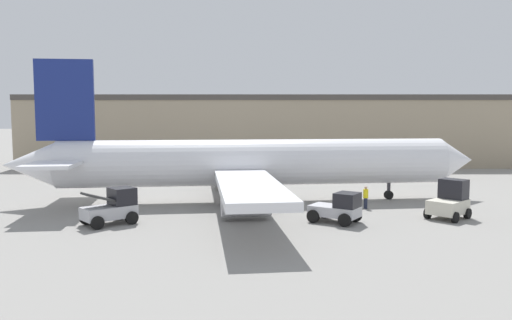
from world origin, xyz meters
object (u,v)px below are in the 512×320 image
Objects in this scene: airplane at (244,163)px; pushback_tug at (449,201)px; belt_loader_truck at (112,207)px; ground_crew_worker at (365,197)px; baggage_tug at (338,208)px.

airplane reaches higher than pushback_tug.
pushback_tug is (21.75, 1.77, 0.06)m from belt_loader_truck.
ground_crew_worker is (8.87, -2.68, -2.18)m from airplane.
airplane reaches higher than belt_loader_truck.
baggage_tug is at bearing -38.89° from belt_loader_truck.
airplane is 22.24× the size of ground_crew_worker.
pushback_tug is (13.68, -5.99, -1.93)m from airplane.
baggage_tug reaches higher than ground_crew_worker.
belt_loader_truck reaches higher than baggage_tug.
belt_loader_truck is (-14.16, -0.32, 0.14)m from baggage_tug.
belt_loader_truck is 21.82m from pushback_tug.
belt_loader_truck is at bearing -145.66° from baggage_tug.
belt_loader_truck is at bearing 141.05° from pushback_tug.
baggage_tug is at bearing 171.78° from ground_crew_worker.
ground_crew_worker is at bearing -23.57° from airplane.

